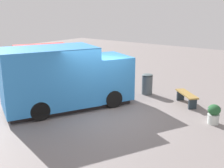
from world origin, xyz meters
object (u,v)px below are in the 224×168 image
object	(u,v)px
planter_flowering_side	(74,74)
planter_flowering_near	(214,114)
plaza_bench	(186,96)
trash_bin	(147,84)
food_truck	(65,79)

from	to	relation	value
planter_flowering_side	planter_flowering_near	bearing A→B (deg)	171.60
plaza_bench	planter_flowering_near	bearing A→B (deg)	139.24
trash_bin	planter_flowering_near	bearing A→B (deg)	155.92
planter_flowering_side	trash_bin	xyz separation A→B (m)	(-4.43, -0.45, 0.09)
planter_flowering_near	trash_bin	distance (m)	4.02
food_truck	trash_bin	size ratio (longest dim) A/B	5.56
planter_flowering_near	planter_flowering_side	size ratio (longest dim) A/B	0.88
planter_flowering_near	trash_bin	bearing A→B (deg)	-24.08
planter_flowering_side	plaza_bench	size ratio (longest dim) A/B	0.62
plaza_bench	trash_bin	world-z (taller)	trash_bin
planter_flowering_near	planter_flowering_side	bearing A→B (deg)	-8.40
planter_flowering_side	trash_bin	size ratio (longest dim) A/B	0.83
planter_flowering_near	plaza_bench	size ratio (longest dim) A/B	0.54
planter_flowering_side	trash_bin	distance (m)	4.45
food_truck	planter_flowering_near	distance (m)	5.83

